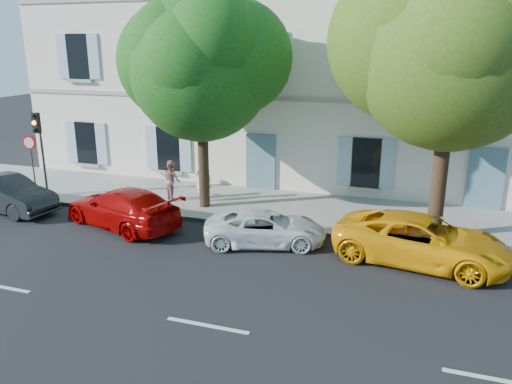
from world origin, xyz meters
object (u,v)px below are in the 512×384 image
(car_white_coupe, at_px, (265,228))
(tree_left, at_px, (201,71))
(car_red_coupe, at_px, (122,208))
(pedestrian_a, at_px, (203,180))
(car_dark_sedan, at_px, (7,194))
(pedestrian_b, at_px, (172,180))
(tree_right, at_px, (453,53))
(traffic_light, at_px, (39,136))
(car_yellow_supercar, at_px, (422,240))
(road_sign, at_px, (31,153))

(car_white_coupe, relative_size, tree_left, 0.49)
(car_red_coupe, xyz_separation_m, pedestrian_a, (1.66, 3.16, 0.32))
(car_dark_sedan, xyz_separation_m, pedestrian_b, (5.41, 3.00, 0.26))
(car_dark_sedan, bearing_deg, tree_right, -74.30)
(car_white_coupe, xyz_separation_m, traffic_light, (-10.00, 1.69, 2.08))
(pedestrian_a, bearing_deg, tree_right, 155.61)
(pedestrian_a, bearing_deg, car_red_coupe, 45.44)
(car_red_coupe, height_order, pedestrian_b, pedestrian_b)
(car_white_coupe, xyz_separation_m, car_yellow_supercar, (4.71, 0.08, 0.16))
(car_yellow_supercar, relative_size, traffic_light, 1.46)
(car_yellow_supercar, xyz_separation_m, traffic_light, (-14.71, 1.62, 1.92))
(road_sign, bearing_deg, traffic_light, 34.51)
(road_sign, xyz_separation_m, pedestrian_a, (6.74, 1.64, -0.97))
(tree_right, bearing_deg, traffic_light, -178.90)
(traffic_light, height_order, pedestrian_a, traffic_light)
(tree_right, relative_size, road_sign, 3.53)
(traffic_light, bearing_deg, car_white_coupe, -9.62)
(car_red_coupe, height_order, pedestrian_a, pedestrian_a)
(traffic_light, distance_m, pedestrian_a, 6.80)
(tree_left, bearing_deg, car_white_coupe, -38.04)
(car_dark_sedan, relative_size, pedestrian_a, 2.44)
(car_red_coupe, distance_m, pedestrian_b, 3.02)
(road_sign, bearing_deg, car_yellow_supercar, -5.37)
(car_white_coupe, bearing_deg, tree_left, 35.42)
(car_white_coupe, xyz_separation_m, road_sign, (-10.29, 1.49, 1.44))
(car_white_coupe, relative_size, road_sign, 1.52)
(tree_left, relative_size, pedestrian_a, 4.63)
(car_dark_sedan, distance_m, tree_right, 16.31)
(road_sign, height_order, pedestrian_b, road_sign)
(tree_right, xyz_separation_m, pedestrian_b, (-9.92, 0.97, -4.93))
(tree_right, bearing_deg, tree_left, 176.17)
(tree_right, xyz_separation_m, traffic_light, (-15.07, -0.29, -3.26))
(car_dark_sedan, bearing_deg, road_sign, 9.84)
(car_yellow_supercar, height_order, pedestrian_a, pedestrian_a)
(car_dark_sedan, bearing_deg, car_yellow_supercar, -81.37)
(car_red_coupe, bearing_deg, tree_left, 161.23)
(car_yellow_supercar, distance_m, road_sign, 15.13)
(car_red_coupe, distance_m, traffic_light, 5.44)
(car_yellow_supercar, distance_m, pedestrian_b, 9.98)
(car_dark_sedan, height_order, car_red_coupe, car_dark_sedan)
(car_dark_sedan, xyz_separation_m, car_red_coupe, (5.04, 0.01, -0.00))
(car_white_coupe, xyz_separation_m, tree_right, (5.08, 1.98, 5.35))
(car_dark_sedan, distance_m, car_red_coupe, 5.04)
(road_sign, bearing_deg, pedestrian_b, 15.04)
(car_dark_sedan, relative_size, pedestrian_b, 2.60)
(tree_right, distance_m, pedestrian_b, 11.12)
(car_red_coupe, height_order, car_yellow_supercar, car_yellow_supercar)
(pedestrian_a, distance_m, pedestrian_b, 1.31)
(car_dark_sedan, height_order, car_yellow_supercar, car_yellow_supercar)
(car_dark_sedan, distance_m, traffic_light, 2.61)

